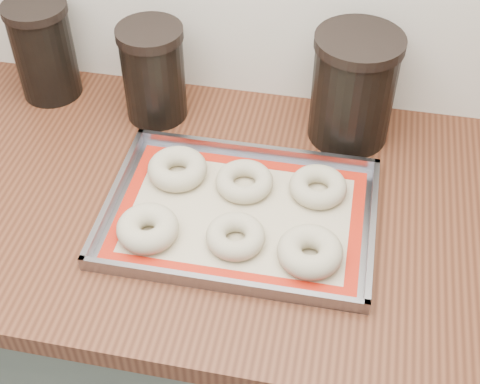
% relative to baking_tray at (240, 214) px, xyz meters
% --- Properties ---
extents(cabinet, '(3.00, 0.65, 0.86)m').
position_rel_baking_tray_xyz_m(cabinet, '(-0.06, 0.04, -0.48)').
color(cabinet, '#5A6659').
rests_on(cabinet, floor).
extents(countertop, '(3.06, 0.68, 0.04)m').
position_rel_baking_tray_xyz_m(countertop, '(-0.06, 0.04, -0.03)').
color(countertop, brown).
rests_on(countertop, cabinet).
extents(baking_tray, '(0.46, 0.33, 0.03)m').
position_rel_baking_tray_xyz_m(baking_tray, '(0.00, 0.00, 0.00)').
color(baking_tray, gray).
rests_on(baking_tray, countertop).
extents(baking_mat, '(0.42, 0.29, 0.00)m').
position_rel_baking_tray_xyz_m(baking_mat, '(0.00, 0.00, -0.00)').
color(baking_mat, '#C6B793').
rests_on(baking_mat, baking_tray).
extents(bagel_front_left, '(0.11, 0.11, 0.04)m').
position_rel_baking_tray_xyz_m(bagel_front_left, '(-0.14, -0.08, 0.02)').
color(bagel_front_left, '#BDB293').
rests_on(bagel_front_left, baking_mat).
extents(bagel_front_mid, '(0.10, 0.10, 0.03)m').
position_rel_baking_tray_xyz_m(bagel_front_mid, '(0.01, -0.06, 0.01)').
color(bagel_front_mid, '#BDB293').
rests_on(bagel_front_mid, baking_mat).
extents(bagel_front_right, '(0.13, 0.13, 0.04)m').
position_rel_baking_tray_xyz_m(bagel_front_right, '(0.13, -0.08, 0.02)').
color(bagel_front_right, '#BDB293').
rests_on(bagel_front_right, baking_mat).
extents(bagel_back_left, '(0.12, 0.12, 0.04)m').
position_rel_baking_tray_xyz_m(bagel_back_left, '(-0.13, 0.07, 0.02)').
color(bagel_back_left, '#BDB293').
rests_on(bagel_back_left, baking_mat).
extents(bagel_back_mid, '(0.13, 0.13, 0.03)m').
position_rel_baking_tray_xyz_m(bagel_back_mid, '(-0.01, 0.07, 0.01)').
color(bagel_back_mid, '#BDB293').
rests_on(bagel_back_mid, baking_mat).
extents(bagel_back_right, '(0.11, 0.11, 0.03)m').
position_rel_baking_tray_xyz_m(bagel_back_right, '(0.12, 0.08, 0.01)').
color(bagel_back_right, '#BDB293').
rests_on(bagel_back_right, baking_mat).
extents(canister_left, '(0.13, 0.13, 0.20)m').
position_rel_baking_tray_xyz_m(canister_left, '(-0.46, 0.28, 0.10)').
color(canister_left, black).
rests_on(canister_left, countertop).
extents(canister_mid, '(0.13, 0.13, 0.20)m').
position_rel_baking_tray_xyz_m(canister_mid, '(-0.22, 0.25, 0.09)').
color(canister_mid, black).
rests_on(canister_mid, countertop).
extents(canister_right, '(0.16, 0.16, 0.22)m').
position_rel_baking_tray_xyz_m(canister_right, '(0.16, 0.26, 0.10)').
color(canister_right, black).
rests_on(canister_right, countertop).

